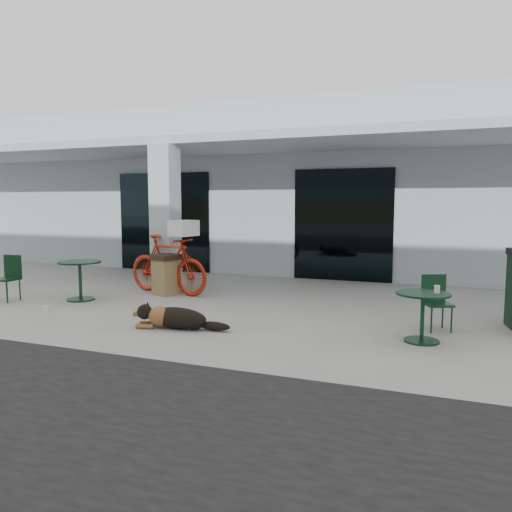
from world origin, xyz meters
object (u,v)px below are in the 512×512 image
at_px(cafe_chair_near, 6,279).
at_px(cafe_chair_far_a, 438,303).
at_px(cafe_table_near, 80,281).
at_px(trash_receptacle, 166,274).
at_px(dog, 177,317).
at_px(cafe_table_far, 422,317).
at_px(bicycle, 168,265).

height_order(cafe_chair_near, cafe_chair_far_a, cafe_chair_near).
relative_size(cafe_table_near, cafe_chair_near, 0.92).
height_order(cafe_chair_far_a, trash_receptacle, trash_receptacle).
bearing_deg(dog, cafe_chair_near, 155.82).
xyz_separation_m(dog, cafe_chair_far_a, (3.66, 1.30, 0.22)).
height_order(dog, cafe_table_near, cafe_table_near).
bearing_deg(cafe_table_far, cafe_table_near, 174.02).
bearing_deg(cafe_chair_far_a, trash_receptacle, 143.82).
height_order(cafe_table_near, cafe_chair_far_a, cafe_chair_far_a).
bearing_deg(cafe_chair_near, cafe_table_near, 22.03).
relative_size(cafe_chair_near, trash_receptacle, 1.06).
bearing_deg(cafe_table_far, dog, -170.43).
distance_m(bicycle, cafe_table_near, 1.74).
bearing_deg(cafe_chair_near, cafe_table_far, -4.33).
height_order(cafe_chair_near, trash_receptacle, cafe_chair_near).
bearing_deg(cafe_table_near, dog, -23.49).
relative_size(bicycle, dog, 1.82).
bearing_deg(cafe_chair_near, bicycle, 32.57).
xyz_separation_m(bicycle, dog, (1.66, -2.47, -0.43)).
xyz_separation_m(bicycle, cafe_table_far, (5.13, -1.89, -0.27)).
bearing_deg(cafe_chair_far_a, cafe_chair_near, 160.05).
bearing_deg(bicycle, cafe_chair_near, 137.43).
distance_m(bicycle, cafe_table_far, 5.48).
bearing_deg(cafe_chair_far_a, cafe_table_far, -128.74).
xyz_separation_m(cafe_table_near, cafe_table_far, (6.36, -0.67, -0.04)).
relative_size(cafe_table_near, trash_receptacle, 0.97).
bearing_deg(trash_receptacle, cafe_table_far, -19.25).
xyz_separation_m(cafe_chair_near, cafe_chair_far_a, (7.78, 0.66, -0.03)).
height_order(cafe_chair_near, cafe_table_far, cafe_chair_near).
height_order(dog, cafe_table_far, cafe_table_far).
height_order(cafe_table_near, trash_receptacle, trash_receptacle).
height_order(bicycle, cafe_chair_near, bicycle).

